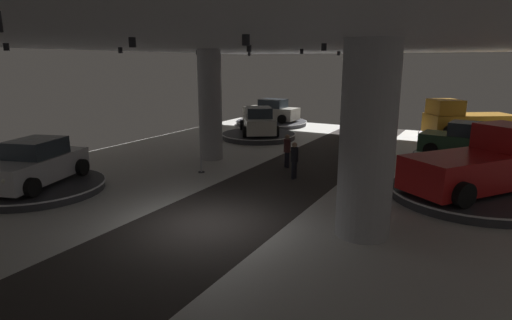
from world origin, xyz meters
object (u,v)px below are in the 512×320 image
(column_left, at_px, (210,105))
(column_right, at_px, (367,141))
(display_platform_far_left, at_px, (258,136))
(display_platform_far_right, at_px, (465,159))
(pickup_truck_deep_right, at_px, (464,121))
(display_platform_near_left, at_px, (38,187))
(display_car_far_left, at_px, (259,122))
(display_car_near_left, at_px, (36,164))
(display_platform_deep_right, at_px, (467,137))
(visitor_walking_far, at_px, (294,158))
(display_platform_mid_right, at_px, (470,194))
(visitor_walking_near, at_px, (287,149))
(display_car_deep_left, at_px, (272,111))
(pickup_truck_mid_right, at_px, (480,164))
(display_platform_deep_left, at_px, (271,123))
(display_car_far_right, at_px, (467,141))

(column_left, bearing_deg, column_right, -31.99)
(display_platform_far_left, xyz_separation_m, display_platform_far_right, (12.12, -0.90, -0.02))
(pickup_truck_deep_right, relative_size, display_platform_near_left, 1.12)
(display_car_far_left, height_order, display_car_near_left, display_car_far_left)
(display_platform_deep_right, height_order, visitor_walking_far, visitor_walking_far)
(display_platform_far_left, height_order, display_platform_mid_right, display_platform_far_left)
(display_platform_deep_right, xyz_separation_m, pickup_truck_deep_right, (-0.27, -0.18, 1.05))
(display_platform_deep_right, xyz_separation_m, display_car_far_left, (-11.91, -6.47, 0.98))
(display_platform_far_right, distance_m, visitor_walking_near, 8.96)
(pickup_truck_deep_right, bearing_deg, display_platform_deep_right, 33.14)
(display_platform_deep_right, relative_size, display_platform_far_left, 1.25)
(display_car_deep_left, height_order, visitor_walking_far, display_car_deep_left)
(display_car_deep_left, bearing_deg, display_platform_near_left, -90.23)
(pickup_truck_deep_right, height_order, display_platform_far_left, pickup_truck_deep_right)
(pickup_truck_mid_right, height_order, display_platform_far_right, pickup_truck_mid_right)
(display_platform_deep_left, height_order, display_car_near_left, display_car_near_left)
(display_car_far_left, bearing_deg, display_platform_mid_right, -29.10)
(visitor_walking_far, bearing_deg, display_car_far_right, 46.95)
(display_car_far_left, bearing_deg, display_car_far_right, -4.15)
(pickup_truck_mid_right, bearing_deg, visitor_walking_far, -173.00)
(display_car_far_right, height_order, visitor_walking_far, display_car_far_right)
(display_car_deep_left, distance_m, display_platform_mid_right, 19.44)
(display_car_near_left, relative_size, visitor_walking_far, 2.86)
(column_right, height_order, pickup_truck_deep_right, column_right)
(display_platform_deep_right, xyz_separation_m, visitor_walking_near, (-7.13, -12.46, 0.76))
(display_platform_deep_right, distance_m, display_platform_far_left, 13.56)
(display_platform_deep_right, relative_size, pickup_truck_mid_right, 1.09)
(pickup_truck_mid_right, xyz_separation_m, visitor_walking_far, (-6.92, -0.85, -0.37))
(display_platform_deep_right, xyz_separation_m, display_platform_deep_left, (-13.93, -0.65, 0.03))
(pickup_truck_mid_right, relative_size, display_car_far_right, 1.26)
(pickup_truck_mid_right, relative_size, display_platform_near_left, 1.11)
(column_right, xyz_separation_m, visitor_walking_near, (-5.17, 6.03, -1.84))
(display_platform_mid_right, relative_size, display_car_far_right, 1.30)
(display_platform_deep_left, height_order, pickup_truck_mid_right, pickup_truck_mid_right)
(pickup_truck_deep_right, relative_size, display_platform_mid_right, 0.98)
(display_car_far_right, bearing_deg, display_platform_deep_left, 154.65)
(pickup_truck_deep_right, xyz_separation_m, visitor_walking_near, (-6.86, -12.29, -0.29))
(column_left, distance_m, display_car_far_left, 6.40)
(display_car_far_left, relative_size, display_platform_far_right, 0.92)
(display_platform_deep_left, bearing_deg, display_car_deep_left, -1.00)
(display_platform_mid_right, distance_m, display_platform_far_right, 6.15)
(display_platform_deep_right, distance_m, visitor_walking_far, 15.34)
(pickup_truck_deep_right, xyz_separation_m, pickup_truck_mid_right, (1.14, -13.05, 0.09))
(display_platform_far_left, distance_m, visitor_walking_far, 9.65)
(column_left, distance_m, display_platform_far_right, 12.95)
(display_platform_deep_right, bearing_deg, display_car_far_left, -151.47)
(column_left, bearing_deg, display_platform_mid_right, -4.04)
(display_car_far_right, bearing_deg, pickup_truck_deep_right, 93.96)
(display_car_deep_left, distance_m, pickup_truck_mid_right, 19.40)
(display_platform_deep_left, bearing_deg, display_car_near_left, -90.17)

